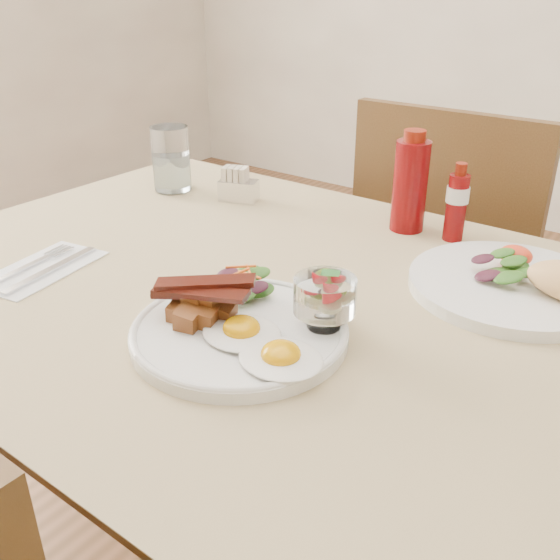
{
  "coord_description": "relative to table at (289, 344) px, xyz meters",
  "views": [
    {
      "loc": [
        0.48,
        -0.66,
        1.18
      ],
      "look_at": [
        0.04,
        -0.08,
        0.82
      ],
      "focal_mm": 40.0,
      "sensor_mm": 36.0,
      "label": 1
    }
  ],
  "objects": [
    {
      "name": "ketchup_bottle",
      "position": [
        0.02,
        0.33,
        0.17
      ],
      "size": [
        0.06,
        0.06,
        0.18
      ],
      "rotation": [
        0.0,
        0.0,
        -0.06
      ],
      "color": "#630507",
      "rests_on": "table"
    },
    {
      "name": "water_glass",
      "position": [
        -0.49,
        0.24,
        0.15
      ],
      "size": [
        0.08,
        0.08,
        0.14
      ],
      "color": "white",
      "rests_on": "table"
    },
    {
      "name": "bacon_potato_pile",
      "position": [
        -0.03,
        -0.16,
        0.13
      ],
      "size": [
        0.14,
        0.1,
        0.06
      ],
      "rotation": [
        0.0,
        0.0,
        -0.02
      ],
      "color": "brown",
      "rests_on": "main_plate"
    },
    {
      "name": "second_plate",
      "position": [
        0.28,
        0.2,
        0.11
      ],
      "size": [
        0.32,
        0.29,
        0.07
      ],
      "rotation": [
        0.0,
        0.0,
        0.35
      ],
      "color": "white",
      "rests_on": "table"
    },
    {
      "name": "hot_sauce_bottle",
      "position": [
        0.11,
        0.34,
        0.16
      ],
      "size": [
        0.05,
        0.05,
        0.14
      ],
      "rotation": [
        0.0,
        0.0,
        -0.21
      ],
      "color": "#630507",
      "rests_on": "table"
    },
    {
      "name": "sugar_caddy",
      "position": [
        -0.33,
        0.27,
        0.12
      ],
      "size": [
        0.09,
        0.07,
        0.07
      ],
      "rotation": [
        0.0,
        0.0,
        0.37
      ],
      "color": "silver",
      "rests_on": "table"
    },
    {
      "name": "chair_far",
      "position": [
        0.0,
        0.66,
        -0.14
      ],
      "size": [
        0.42,
        0.42,
        0.93
      ],
      "color": "#54391A",
      "rests_on": "ground"
    },
    {
      "name": "main_plate",
      "position": [
        0.02,
        -0.14,
        0.1
      ],
      "size": [
        0.28,
        0.28,
        0.02
      ],
      "primitive_type": "cylinder",
      "color": "white",
      "rests_on": "table"
    },
    {
      "name": "side_salad",
      "position": [
        -0.02,
        -0.07,
        0.12
      ],
      "size": [
        0.08,
        0.08,
        0.04
      ],
      "rotation": [
        0.0,
        0.0,
        0.22
      ],
      "color": "#1F4512",
      "rests_on": "main_plate"
    },
    {
      "name": "fruit_cup",
      "position": [
        0.11,
        -0.07,
        0.15
      ],
      "size": [
        0.08,
        0.08,
        0.08
      ],
      "rotation": [
        0.0,
        0.0,
        -0.17
      ],
      "color": "white",
      "rests_on": "main_plate"
    },
    {
      "name": "table",
      "position": [
        0.0,
        0.0,
        0.0
      ],
      "size": [
        1.33,
        0.88,
        0.75
      ],
      "color": "#54391A",
      "rests_on": "ground"
    },
    {
      "name": "napkin_cutlery",
      "position": [
        -0.36,
        -0.17,
        0.09
      ],
      "size": [
        0.14,
        0.21,
        0.01
      ],
      "rotation": [
        0.0,
        0.0,
        0.17
      ],
      "color": "white",
      "rests_on": "table"
    },
    {
      "name": "fried_eggs",
      "position": [
        0.08,
        -0.16,
        0.11
      ],
      "size": [
        0.2,
        0.14,
        0.03
      ],
      "rotation": [
        0.0,
        0.0,
        0.4
      ],
      "color": "white",
      "rests_on": "main_plate"
    }
  ]
}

